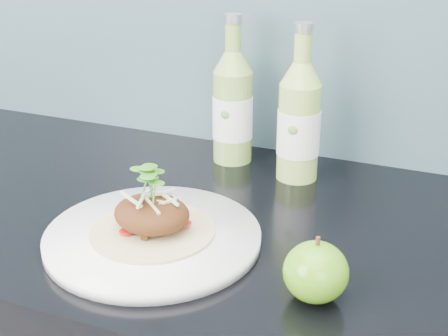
{
  "coord_description": "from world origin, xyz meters",
  "views": [
    {
      "loc": [
        0.27,
        0.94,
        1.33
      ],
      "look_at": [
        -0.02,
        1.65,
        1.0
      ],
      "focal_mm": 50.0,
      "sensor_mm": 36.0,
      "label": 1
    }
  ],
  "objects": [
    {
      "name": "green_apple",
      "position": [
        0.14,
        1.54,
        0.94
      ],
      "size": [
        0.08,
        0.08,
        0.08
      ],
      "rotation": [
        0.0,
        0.0,
        -0.08
      ],
      "color": "#368C0F",
      "rests_on": "kitchen_counter"
    },
    {
      "name": "cider_bottle_right",
      "position": [
        0.02,
        1.87,
        1.0
      ],
      "size": [
        0.09,
        0.09,
        0.26
      ],
      "rotation": [
        0.0,
        0.0,
        0.28
      ],
      "color": "#9AC050",
      "rests_on": "kitchen_counter"
    },
    {
      "name": "pork_taco",
      "position": [
        -0.1,
        1.59,
        0.95
      ],
      "size": [
        0.17,
        0.17,
        0.1
      ],
      "color": "tan",
      "rests_on": "dinner_plate"
    },
    {
      "name": "cider_bottle_left",
      "position": [
        -0.11,
        1.9,
        1.0
      ],
      "size": [
        0.08,
        0.08,
        0.26
      ],
      "rotation": [
        0.0,
        0.0,
        -0.11
      ],
      "color": "#7DAC48",
      "rests_on": "kitchen_counter"
    },
    {
      "name": "dinner_plate",
      "position": [
        -0.1,
        1.59,
        0.91
      ],
      "size": [
        0.31,
        0.31,
        0.02
      ],
      "color": "white",
      "rests_on": "kitchen_counter"
    }
  ]
}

